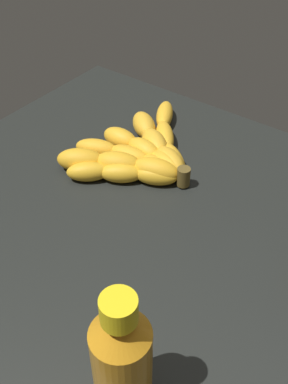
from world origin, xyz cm
name	(u,v)px	position (x,y,z in cm)	size (l,w,h in cm)	color
ground_plane	(160,224)	(0.00, 0.00, -1.69)	(75.32, 60.50, 3.38)	black
banana_bunch	(139,154)	(9.74, -8.09, 1.68)	(20.19, 28.44, 3.77)	gold
honey_bottle	(122,359)	(-11.85, 23.24, 7.11)	(5.55, 5.55, 15.83)	orange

